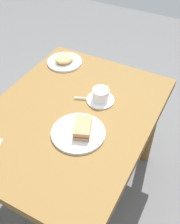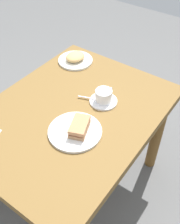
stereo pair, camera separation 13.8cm
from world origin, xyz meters
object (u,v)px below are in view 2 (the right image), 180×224
coffee_cup (104,95)px  sandwich_front (80,127)px  sandwich_plate (75,131)px  side_plate (75,60)px  coffee_saucer (103,101)px  dining_table (72,126)px  spoon (89,98)px

coffee_cup → sandwich_front: bearing=-173.1°
sandwich_plate → side_plate: same height
sandwich_plate → coffee_saucer: (0.27, 0.01, -0.00)m
side_plate → coffee_saucer: bearing=-121.4°
dining_table → sandwich_front: size_ratio=7.30×
dining_table → coffee_saucer: 0.22m
dining_table → sandwich_plate: (-0.10, -0.11, 0.12)m
dining_table → sandwich_plate: size_ratio=4.17×
spoon → side_plate: (0.26, 0.29, -0.01)m
sandwich_plate → sandwich_front: bearing=-51.8°
side_plate → spoon: bearing=-130.9°
sandwich_front → side_plate: size_ratio=0.67×
dining_table → spoon: spoon is taller
sandwich_plate → side_plate: (0.49, 0.38, 0.00)m
coffee_saucer → dining_table: bearing=149.1°
dining_table → sandwich_front: 0.22m
dining_table → sandwich_front: (-0.09, -0.13, 0.15)m
sandwich_plate → spoon: spoon is taller
sandwich_front → coffee_saucer: size_ratio=0.99×
dining_table → spoon: (0.13, -0.02, 0.12)m
dining_table → coffee_saucer: (0.16, -0.10, 0.12)m
spoon → dining_table: bearing=170.5°
coffee_cup → side_plate: size_ratio=0.54×
coffee_saucer → spoon: 0.08m
sandwich_front → coffee_cup: coffee_cup is taller
coffee_cup → spoon: size_ratio=1.26×
spoon → side_plate: bearing=49.1°
sandwich_plate → sandwich_front: (0.01, -0.02, 0.03)m
dining_table → side_plate: bearing=35.0°
sandwich_front → sandwich_plate: bearing=128.2°
sandwich_plate → side_plate: size_ratio=1.18×
dining_table → coffee_cup: size_ratio=9.07×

